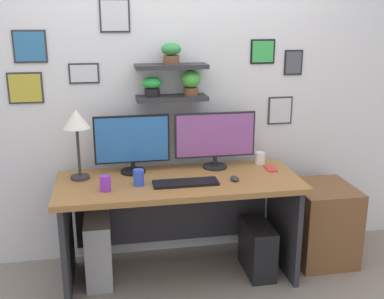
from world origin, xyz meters
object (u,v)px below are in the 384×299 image
Objects in this scene: water_cup at (139,177)px; computer_tower_left at (99,249)px; monitor_right at (215,138)px; desk at (178,204)px; computer_tower_right at (257,248)px; monitor_left at (132,143)px; pen_cup at (105,183)px; drawer_cabinet at (322,223)px; computer_mouse at (235,178)px; desk_lamp at (77,124)px; keyboard at (186,183)px; coffee_mug at (260,158)px; cell_phone at (271,169)px.

water_cup reaches higher than computer_tower_left.
monitor_right reaches higher than water_cup.
computer_tower_right is (0.57, -0.10, -0.35)m from desk.
desk is 4.20× the size of computer_tower_right.
pen_cup is (-0.20, -0.34, -0.17)m from monitor_left.
drawer_cabinet is (1.43, -0.16, -0.67)m from monitor_left.
computer_tower_right is at bearing -43.92° from monitor_right.
computer_mouse is 0.61m from computer_tower_right.
drawer_cabinet is 1.70m from computer_tower_left.
desk_lamp reaches higher than pen_cup.
pen_cup is at bearing -177.36° from keyboard.
drawer_cabinet is at bearing 10.75° from computer_tower_right.
coffee_mug reaches higher than keyboard.
desk is 12.01× the size of cell_phone.
drawer_cabinet is at bearing -2.61° from desk_lamp.
cell_phone is at bearing -16.90° from monitor_right.
water_cup reaches higher than coffee_mug.
computer_tower_right is (0.88, -0.26, -0.78)m from monitor_left.
water_cup is at bearing -22.88° from computer_tower_left.
computer_tower_left is at bearing 179.48° from desk.
water_cup is at bearing -162.03° from coffee_mug.
desk is 3.44× the size of desk_lamp.
drawer_cabinet is 0.57m from computer_tower_right.
computer_tower_right is at bearing 4.35° from pen_cup.
monitor_left is 1.12× the size of computer_tower_left.
monitor_left reaches higher than pen_cup.
drawer_cabinet is at bearing 6.53° from pen_cup.
monitor_right is at bearing 169.23° from drawer_cabinet.
monitor_left is 5.95× the size of computer_mouse.
water_cup reaches higher than pen_cup.
coffee_mug reaches higher than computer_tower_right.
monitor_right reaches higher than computer_tower_left.
water_cup is (-0.94, -0.31, 0.01)m from coffee_mug.
pen_cup is (-1.20, -0.22, 0.05)m from cell_phone.
monitor_left is 0.77m from computer_mouse.
computer_mouse is 0.18× the size of desk_lamp.
desk_lamp is (-0.98, -0.07, 0.16)m from monitor_right.
desk is 0.59m from pen_cup.
coffee_mug is at bearing 72.68° from computer_tower_right.
water_cup is (-0.28, -0.12, 0.26)m from desk.
desk is at bearing -0.52° from computer_tower_left.
drawer_cabinet is (0.42, -0.04, -0.46)m from cell_phone.
keyboard is at bearing -6.74° from water_cup.
desk is at bearing -151.92° from monitor_right.
pen_cup is 0.23m from water_cup.
monitor_left is at bearing 94.29° from water_cup.
computer_tower_left is at bearing 157.12° from water_cup.
desk_lamp is at bearing -168.73° from monitor_left.
monitor_right is at bearing 10.08° from computer_tower_left.
computer_tower_right is at bearing 6.00° from keyboard.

